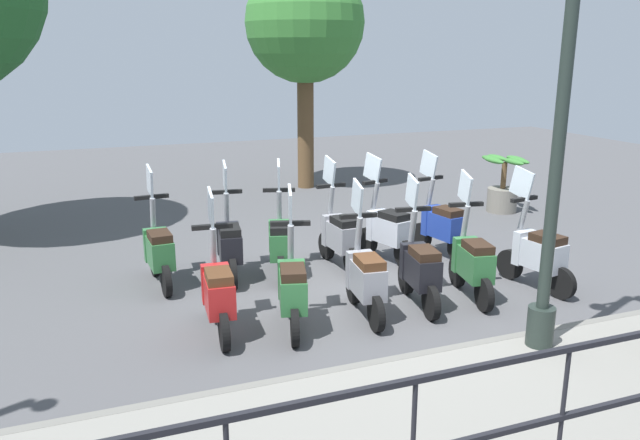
{
  "coord_description": "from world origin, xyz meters",
  "views": [
    {
      "loc": [
        -6.9,
        3.19,
        2.95
      ],
      "look_at": [
        0.2,
        0.5,
        0.9
      ],
      "focal_mm": 35.0,
      "sensor_mm": 36.0,
      "label": 1
    }
  ],
  "objects_px": {
    "scooter_near_0": "(537,253)",
    "scooter_far_3": "(280,241)",
    "scooter_near_2": "(419,268)",
    "scooter_far_1": "(387,229)",
    "potted_palm": "(503,189)",
    "tree_distant": "(305,25)",
    "scooter_near_1": "(472,261)",
    "scooter_far_4": "(229,244)",
    "scooter_near_3": "(365,277)",
    "scooter_far_5": "(159,250)",
    "scooter_far_0": "(441,224)",
    "lamp_post_near": "(558,150)",
    "scooter_far_2": "(339,235)",
    "scooter_near_5": "(218,292)",
    "scooter_near_4": "(292,288)"
  },
  "relations": [
    {
      "from": "scooter_far_4",
      "to": "scooter_far_5",
      "type": "relative_size",
      "value": 1.0
    },
    {
      "from": "scooter_near_5",
      "to": "scooter_far_2",
      "type": "distance_m",
      "value": 2.54
    },
    {
      "from": "lamp_post_near",
      "to": "scooter_near_4",
      "type": "relative_size",
      "value": 2.84
    },
    {
      "from": "potted_palm",
      "to": "scooter_near_3",
      "type": "height_order",
      "value": "scooter_near_3"
    },
    {
      "from": "scooter_near_3",
      "to": "scooter_near_4",
      "type": "bearing_deg",
      "value": 98.25
    },
    {
      "from": "scooter_near_4",
      "to": "scooter_far_5",
      "type": "height_order",
      "value": "same"
    },
    {
      "from": "potted_palm",
      "to": "scooter_near_2",
      "type": "height_order",
      "value": "scooter_near_2"
    },
    {
      "from": "tree_distant",
      "to": "scooter_near_3",
      "type": "xyz_separation_m",
      "value": [
        -6.97,
        1.75,
        -3.03
      ]
    },
    {
      "from": "scooter_near_3",
      "to": "scooter_far_1",
      "type": "relative_size",
      "value": 1.0
    },
    {
      "from": "scooter_near_0",
      "to": "scooter_near_2",
      "type": "relative_size",
      "value": 1.0
    },
    {
      "from": "scooter_far_4",
      "to": "scooter_far_5",
      "type": "distance_m",
      "value": 0.92
    },
    {
      "from": "scooter_far_1",
      "to": "scooter_far_4",
      "type": "relative_size",
      "value": 1.0
    },
    {
      "from": "scooter_near_2",
      "to": "scooter_near_4",
      "type": "height_order",
      "value": "same"
    },
    {
      "from": "scooter_near_4",
      "to": "scooter_near_2",
      "type": "bearing_deg",
      "value": -71.74
    },
    {
      "from": "scooter_far_3",
      "to": "scooter_far_4",
      "type": "distance_m",
      "value": 0.68
    },
    {
      "from": "lamp_post_near",
      "to": "scooter_far_2",
      "type": "height_order",
      "value": "lamp_post_near"
    },
    {
      "from": "scooter_near_2",
      "to": "scooter_far_4",
      "type": "distance_m",
      "value": 2.57
    },
    {
      "from": "scooter_near_0",
      "to": "scooter_far_2",
      "type": "bearing_deg",
      "value": 41.12
    },
    {
      "from": "scooter_near_0",
      "to": "scooter_far_3",
      "type": "bearing_deg",
      "value": 50.61
    },
    {
      "from": "scooter_near_3",
      "to": "scooter_far_0",
      "type": "bearing_deg",
      "value": -44.19
    },
    {
      "from": "lamp_post_near",
      "to": "scooter_far_5",
      "type": "xyz_separation_m",
      "value": [
        3.38,
        3.26,
        -1.61
      ]
    },
    {
      "from": "lamp_post_near",
      "to": "scooter_far_1",
      "type": "relative_size",
      "value": 2.84
    },
    {
      "from": "tree_distant",
      "to": "scooter_far_4",
      "type": "relative_size",
      "value": 3.13
    },
    {
      "from": "scooter_near_3",
      "to": "scooter_far_4",
      "type": "xyz_separation_m",
      "value": [
        1.79,
        1.16,
        0.0
      ]
    },
    {
      "from": "scooter_near_3",
      "to": "scooter_far_2",
      "type": "xyz_separation_m",
      "value": [
        1.67,
        -0.37,
        0.0
      ]
    },
    {
      "from": "scooter_near_0",
      "to": "scooter_far_3",
      "type": "distance_m",
      "value": 3.34
    },
    {
      "from": "scooter_near_0",
      "to": "scooter_near_3",
      "type": "relative_size",
      "value": 1.0
    },
    {
      "from": "scooter_near_2",
      "to": "lamp_post_near",
      "type": "bearing_deg",
      "value": -155.73
    },
    {
      "from": "lamp_post_near",
      "to": "scooter_far_1",
      "type": "bearing_deg",
      "value": 1.04
    },
    {
      "from": "potted_palm",
      "to": "scooter_near_2",
      "type": "xyz_separation_m",
      "value": [
        -3.48,
        3.77,
        0.04
      ]
    },
    {
      "from": "scooter_far_5",
      "to": "scooter_near_4",
      "type": "bearing_deg",
      "value": -150.76
    },
    {
      "from": "scooter_near_1",
      "to": "scooter_near_3",
      "type": "relative_size",
      "value": 1.0
    },
    {
      "from": "scooter_near_1",
      "to": "scooter_near_0",
      "type": "bearing_deg",
      "value": -80.02
    },
    {
      "from": "scooter_near_2",
      "to": "scooter_far_1",
      "type": "distance_m",
      "value": 1.69
    },
    {
      "from": "scooter_near_4",
      "to": "scooter_far_0",
      "type": "relative_size",
      "value": 1.0
    },
    {
      "from": "tree_distant",
      "to": "potted_palm",
      "type": "height_order",
      "value": "tree_distant"
    },
    {
      "from": "potted_palm",
      "to": "scooter_near_1",
      "type": "distance_m",
      "value": 4.64
    },
    {
      "from": "tree_distant",
      "to": "scooter_near_3",
      "type": "height_order",
      "value": "tree_distant"
    },
    {
      "from": "scooter_near_3",
      "to": "scooter_far_4",
      "type": "relative_size",
      "value": 1.0
    },
    {
      "from": "scooter_near_2",
      "to": "scooter_near_5",
      "type": "height_order",
      "value": "same"
    },
    {
      "from": "lamp_post_near",
      "to": "scooter_far_4",
      "type": "height_order",
      "value": "lamp_post_near"
    },
    {
      "from": "lamp_post_near",
      "to": "scooter_far_1",
      "type": "height_order",
      "value": "lamp_post_near"
    },
    {
      "from": "scooter_near_0",
      "to": "scooter_far_5",
      "type": "bearing_deg",
      "value": 57.96
    },
    {
      "from": "scooter_near_3",
      "to": "scooter_far_0",
      "type": "distance_m",
      "value": 2.57
    },
    {
      "from": "tree_distant",
      "to": "scooter_far_0",
      "type": "distance_m",
      "value": 6.13
    },
    {
      "from": "scooter_far_0",
      "to": "scooter_near_3",
      "type": "bearing_deg",
      "value": 119.84
    },
    {
      "from": "potted_palm",
      "to": "tree_distant",
      "type": "bearing_deg",
      "value": 38.77
    },
    {
      "from": "scooter_far_2",
      "to": "scooter_far_3",
      "type": "relative_size",
      "value": 1.0
    },
    {
      "from": "scooter_near_5",
      "to": "scooter_far_1",
      "type": "xyz_separation_m",
      "value": [
        1.56,
        -2.78,
        0.0
      ]
    },
    {
      "from": "scooter_far_5",
      "to": "scooter_near_3",
      "type": "bearing_deg",
      "value": -134.97
    }
  ]
}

